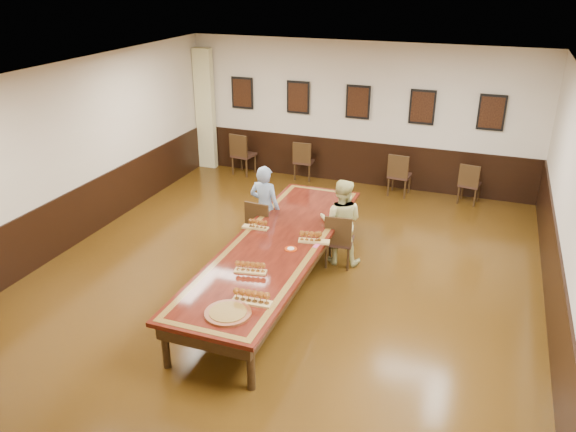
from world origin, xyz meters
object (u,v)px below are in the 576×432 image
at_px(chair_man, 262,225).
at_px(conference_table, 277,251).
at_px(spare_chair_a, 244,153).
at_px(spare_chair_d, 470,183).
at_px(spare_chair_b, 304,160).
at_px(spare_chair_c, 400,174).
at_px(carved_platter, 228,313).
at_px(person_man, 265,207).
at_px(chair_woman, 339,239).
at_px(person_woman, 341,222).

height_order(chair_man, conference_table, chair_man).
xyz_separation_m(spare_chair_a, spare_chair_d, (5.26, -0.02, -0.06)).
bearing_deg(spare_chair_b, conference_table, 101.68).
height_order(chair_man, spare_chair_d, chair_man).
relative_size(chair_man, conference_table, 0.19).
relative_size(chair_man, spare_chair_b, 1.03).
bearing_deg(spare_chair_c, carved_platter, 86.81).
height_order(spare_chair_b, person_man, person_man).
relative_size(chair_woman, person_man, 0.62).
xyz_separation_m(spare_chair_c, carved_platter, (-0.96, -6.56, 0.29)).
height_order(chair_woman, conference_table, chair_woman).
bearing_deg(spare_chair_b, chair_man, 95.31).
bearing_deg(spare_chair_a, person_man, 128.17).
bearing_deg(chair_woman, carved_platter, 72.69).
bearing_deg(chair_woman, spare_chair_b, -69.76).
height_order(spare_chair_b, spare_chair_c, spare_chair_c).
bearing_deg(spare_chair_b, spare_chair_c, 171.49).
xyz_separation_m(spare_chair_d, carved_platter, (-2.43, -6.62, 0.32)).
bearing_deg(person_man, carved_platter, 109.49).
relative_size(spare_chair_d, conference_table, 0.18).
relative_size(spare_chair_a, spare_chair_d, 1.14).
height_order(person_man, person_woman, person_man).
relative_size(spare_chair_c, person_woman, 0.65).
height_order(chair_woman, spare_chair_d, chair_woman).
distance_m(person_man, conference_table, 1.39).
height_order(spare_chair_a, person_woman, person_woman).
distance_m(spare_chair_c, carved_platter, 6.64).
bearing_deg(person_woman, spare_chair_b, -69.27).
xyz_separation_m(spare_chair_b, carved_platter, (1.34, -6.82, 0.31)).
height_order(spare_chair_c, carved_platter, spare_chair_c).
distance_m(spare_chair_a, spare_chair_b, 1.49).
bearing_deg(conference_table, spare_chair_c, 76.42).
height_order(chair_woman, carved_platter, chair_woman).
bearing_deg(chair_woman, person_woman, -90.00).
bearing_deg(spare_chair_a, spare_chair_c, -172.88).
bearing_deg(conference_table, spare_chair_a, 119.99).
bearing_deg(person_man, conference_table, 124.87).
relative_size(spare_chair_d, person_man, 0.58).
distance_m(spare_chair_b, conference_table, 4.96).
xyz_separation_m(chair_woman, person_woman, (-0.01, 0.10, 0.27)).
relative_size(person_woman, carved_platter, 2.05).
relative_size(chair_man, chair_woman, 1.01).
xyz_separation_m(spare_chair_b, person_woman, (1.90, -3.70, 0.28)).
height_order(chair_man, chair_woman, chair_man).
distance_m(person_man, carved_platter, 3.30).
height_order(spare_chair_b, person_woman, person_woman).
height_order(chair_woman, spare_chair_b, chair_woman).
distance_m(chair_woman, spare_chair_a, 4.96).
distance_m(spare_chair_c, person_woman, 3.48).
xyz_separation_m(person_man, carved_platter, (0.84, -3.19, 0.00)).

